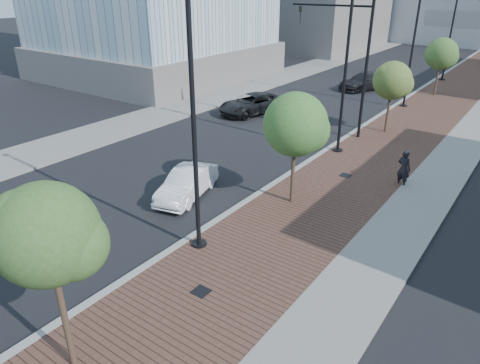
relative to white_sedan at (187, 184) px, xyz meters
The scene contains 20 objects.
sidewalk 27.82m from the white_sedan, 77.46° to the left, with size 7.00×140.00×0.12m, color #4C2D23.
curb 27.28m from the white_sedan, 84.66° to the left, with size 0.30×140.00×0.14m, color gray.
west_sidewalk 29.10m from the white_sedan, 111.07° to the left, with size 4.00×140.00×0.12m, color slate.
white_sedan is the anchor object (origin of this frame).
dark_car_mid 14.00m from the white_sedan, 112.46° to the left, with size 2.39×5.19×1.44m, color black.
dark_car_far 25.26m from the white_sedan, 93.63° to the left, with size 2.08×5.11×1.48m, color black.
pedestrian 10.09m from the white_sedan, 42.13° to the left, with size 0.66×0.43×1.81m, color black.
streetlight_1 5.56m from the white_sedan, 43.23° to the right, with size 1.44×0.56×9.21m.
streetlight_2 10.54m from the white_sedan, 71.07° to the left, with size 1.72×0.56×9.28m.
streetlight_3 21.69m from the white_sedan, 81.85° to the left, with size 1.44×0.56×9.21m.
streetlight_4 33.56m from the white_sedan, 84.59° to the left, with size 1.72×0.56×9.28m.
traffic_mast 13.10m from the white_sedan, 79.56° to the left, with size 5.09×0.20×8.00m.
tree_0 10.29m from the white_sedan, 64.61° to the right, with size 2.40×2.35×5.08m.
tree_1 5.56m from the white_sedan, 27.48° to the left, with size 2.65×2.65×4.93m.
tree_2 15.03m from the white_sedan, 73.55° to the left, with size 2.38×2.33×4.53m.
tree_3 26.66m from the white_sedan, 80.91° to the left, with size 2.56×2.54×4.77m.
tower_podium 28.78m from the white_sedan, 138.25° to the left, with size 19.00×19.00×3.00m, color #68615D.
commercial_block_nw 50.47m from the white_sedan, 110.32° to the left, with size 14.00×20.00×10.00m, color slate.
utility_cover_1 6.94m from the white_sedan, 44.45° to the right, with size 0.50×0.50×0.02m, color black.
utility_cover_2 7.91m from the white_sedan, 51.24° to the left, with size 0.50×0.50×0.02m, color black.
Camera 1 is at (9.79, -0.15, 8.92)m, focal length 32.84 mm.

